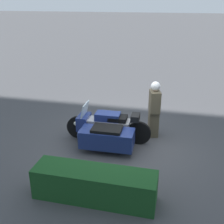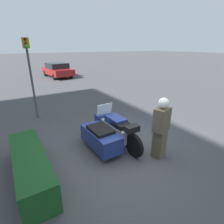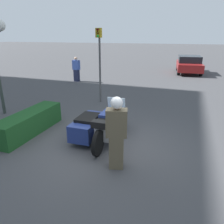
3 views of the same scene
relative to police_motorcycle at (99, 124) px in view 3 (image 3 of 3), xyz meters
The scene contains 7 objects.
ground_plane 0.83m from the police_motorcycle, 154.06° to the right, with size 160.00×160.00×0.00m, color #424244.
police_motorcycle is the anchor object (origin of this frame).
officer_rider 1.72m from the police_motorcycle, 142.85° to the right, with size 0.41×0.55×1.78m.
hedge_bush_curbside 2.35m from the police_motorcycle, 99.83° to the left, with size 2.66×0.71×0.70m, color #19471E.
traffic_light_near 4.31m from the police_motorcycle, 22.27° to the left, with size 0.22×0.28×3.36m.
parked_car_background 14.22m from the police_motorcycle, ahead, with size 4.38×2.30×1.42m.
pedestrian_bystander 9.16m from the police_motorcycle, 32.71° to the left, with size 0.33×0.50×1.66m.
Camera 3 is at (-5.12, -2.17, 3.07)m, focal length 35.00 mm.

